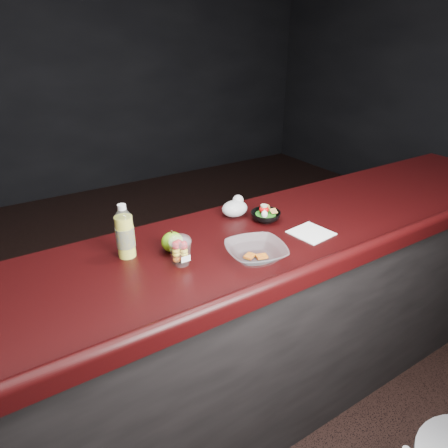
% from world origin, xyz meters
% --- Properties ---
extents(room_shell, '(8.00, 8.00, 8.00)m').
position_xyz_m(room_shell, '(0.00, 0.00, 1.83)').
color(room_shell, black).
rests_on(room_shell, ground).
extents(counter, '(4.06, 0.71, 1.02)m').
position_xyz_m(counter, '(0.00, 0.30, 0.51)').
color(counter, black).
rests_on(counter, ground).
extents(lemonade_bottle, '(0.07, 0.07, 0.22)m').
position_xyz_m(lemonade_bottle, '(-0.35, 0.43, 1.11)').
color(lemonade_bottle, yellow).
rests_on(lemonade_bottle, counter).
extents(fruit_cup, '(0.09, 0.09, 0.12)m').
position_xyz_m(fruit_cup, '(-0.20, 0.26, 1.08)').
color(fruit_cup, white).
rests_on(fruit_cup, counter).
extents(green_apple, '(0.09, 0.09, 0.09)m').
position_xyz_m(green_apple, '(-0.19, 0.37, 1.06)').
color(green_apple, '#43890F').
rests_on(green_apple, counter).
extents(plastic_bag, '(0.13, 0.10, 0.09)m').
position_xyz_m(plastic_bag, '(0.22, 0.52, 1.06)').
color(plastic_bag, silver).
rests_on(plastic_bag, counter).
extents(snack_bowl, '(0.14, 0.14, 0.08)m').
position_xyz_m(snack_bowl, '(0.31, 0.40, 1.05)').
color(snack_bowl, black).
rests_on(snack_bowl, counter).
extents(takeout_bowl, '(0.28, 0.28, 0.06)m').
position_xyz_m(takeout_bowl, '(0.06, 0.14, 1.05)').
color(takeout_bowl, silver).
rests_on(takeout_bowl, counter).
extents(paper_napkin, '(0.18, 0.18, 0.00)m').
position_xyz_m(paper_napkin, '(0.39, 0.18, 1.02)').
color(paper_napkin, white).
rests_on(paper_napkin, counter).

